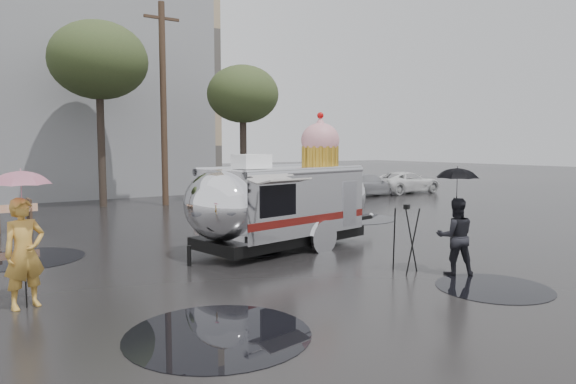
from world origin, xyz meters
TOP-DOWN VIEW (x-y plane):
  - ground at (0.00, 0.00)m, footprint 120.00×120.00m
  - puddles at (1.25, 3.01)m, footprint 13.84×11.16m
  - utility_pole at (2.50, 14.00)m, footprint 1.60×0.28m
  - tree_mid at (0.00, 15.00)m, footprint 4.20×4.20m
  - tree_right at (6.00, 13.00)m, footprint 3.36×3.36m
  - parked_cars at (11.78, 12.00)m, footprint 13.20×1.90m
  - airstream_trailer at (1.56, 2.86)m, footprint 6.81×3.33m
  - person_left at (-4.82, 1.10)m, footprint 0.77×0.62m
  - umbrella_pink at (-4.82, 1.10)m, footprint 1.16×1.16m
  - person_right at (2.97, -1.50)m, footprint 0.88×0.81m
  - umbrella_black at (2.97, -1.50)m, footprint 1.07×1.07m
  - tripod at (2.27, -0.78)m, footprint 0.60×0.58m

SIDE VIEW (x-z plane):
  - ground at x=0.00m, z-range 0.00..0.00m
  - puddles at x=1.25m, z-range 0.00..0.01m
  - parked_cars at x=11.78m, z-range -0.03..1.47m
  - person_right at x=2.97m, z-range 0.00..1.62m
  - tripod at x=2.27m, z-range 0.13..1.60m
  - person_left at x=-4.82m, z-range 0.00..1.86m
  - airstream_trailer at x=1.56m, z-range -0.55..3.16m
  - umbrella_black at x=2.97m, z-range 0.77..3.06m
  - umbrella_pink at x=-4.82m, z-range 0.77..3.11m
  - utility_pole at x=2.50m, z-range 0.12..9.12m
  - tree_right at x=6.00m, z-range 1.85..8.27m
  - tree_mid at x=0.00m, z-range 2.33..10.35m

